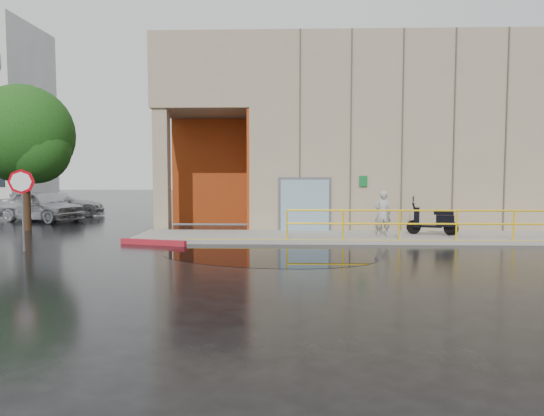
{
  "coord_description": "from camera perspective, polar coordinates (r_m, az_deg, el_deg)",
  "views": [
    {
      "loc": [
        -0.53,
        -13.23,
        2.37
      ],
      "look_at": [
        -1.01,
        3.0,
        1.24
      ],
      "focal_mm": 32.0,
      "sensor_mm": 36.0,
      "label": 1
    }
  ],
  "objects": [
    {
      "name": "stop_sign",
      "position": [
        16.65,
        -27.37,
        1.74
      ],
      "size": [
        0.73,
        0.28,
        2.52
      ],
      "rotation": [
        0.0,
        0.0,
        -0.06
      ],
      "color": "slate",
      "rests_on": "ground"
    },
    {
      "name": "sidewalk",
      "position": [
        18.44,
        15.93,
        -3.31
      ],
      "size": [
        20.0,
        3.0,
        0.15
      ],
      "primitive_type": "cube",
      "color": "gray",
      "rests_on": "ground"
    },
    {
      "name": "car_a",
      "position": [
        26.92,
        -25.53,
        0.24
      ],
      "size": [
        5.0,
        3.53,
        1.58
      ],
      "primitive_type": "imported",
      "rotation": [
        0.0,
        0.0,
        1.17
      ],
      "color": "silver",
      "rests_on": "ground"
    },
    {
      "name": "building",
      "position": [
        24.93,
        14.89,
        8.09
      ],
      "size": [
        20.0,
        10.17,
        8.0
      ],
      "color": "gray",
      "rests_on": "ground"
    },
    {
      "name": "red_curb",
      "position": [
        16.76,
        -13.82,
        -3.94
      ],
      "size": [
        2.36,
        0.8,
        0.18
      ],
      "primitive_type": "cube",
      "rotation": [
        0.0,
        0.0,
        -0.26
      ],
      "color": "maroon",
      "rests_on": "ground"
    },
    {
      "name": "guardrail",
      "position": [
        17.15,
        17.88,
        -1.86
      ],
      "size": [
        9.56,
        0.06,
        1.03
      ],
      "color": "yellow",
      "rests_on": "sidewalk"
    },
    {
      "name": "person",
      "position": [
        17.82,
        12.89,
        -0.62
      ],
      "size": [
        0.6,
        0.4,
        1.64
      ],
      "primitive_type": "imported",
      "rotation": [
        0.0,
        0.0,
        3.16
      ],
      "color": "#9E9EA3",
      "rests_on": "sidewalk"
    },
    {
      "name": "car_c",
      "position": [
        29.41,
        -23.68,
        0.38
      ],
      "size": [
        5.12,
        3.48,
        1.38
      ],
      "primitive_type": "imported",
      "rotation": [
        0.0,
        0.0,
        1.93
      ],
      "color": "#BBBCC2",
      "rests_on": "ground"
    },
    {
      "name": "ground",
      "position": [
        13.45,
        3.95,
        -6.17
      ],
      "size": [
        120.0,
        120.0,
        0.0
      ],
      "primitive_type": "plane",
      "color": "black",
      "rests_on": "ground"
    },
    {
      "name": "puddle",
      "position": [
        14.24,
        -0.6,
        -5.58
      ],
      "size": [
        7.11,
        5.26,
        0.01
      ],
      "primitive_type": "cube",
      "rotation": [
        0.0,
        0.0,
        -0.22
      ],
      "color": "black",
      "rests_on": "ground"
    },
    {
      "name": "tree_near",
      "position": [
        22.78,
        -26.92,
        7.33
      ],
      "size": [
        4.11,
        4.11,
        6.09
      ],
      "rotation": [
        0.0,
        0.0,
        0.26
      ],
      "color": "black",
      "rests_on": "ground"
    },
    {
      "name": "scooter",
      "position": [
        18.7,
        18.43,
        -0.54
      ],
      "size": [
        1.87,
        1.12,
        1.41
      ],
      "rotation": [
        0.0,
        0.0,
        -0.32
      ],
      "color": "black",
      "rests_on": "sidewalk"
    }
  ]
}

